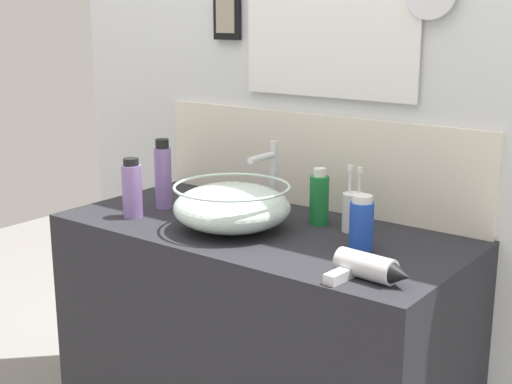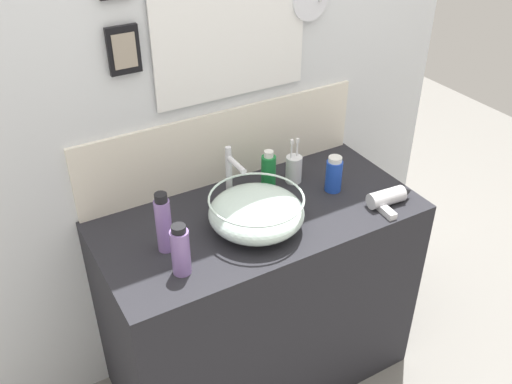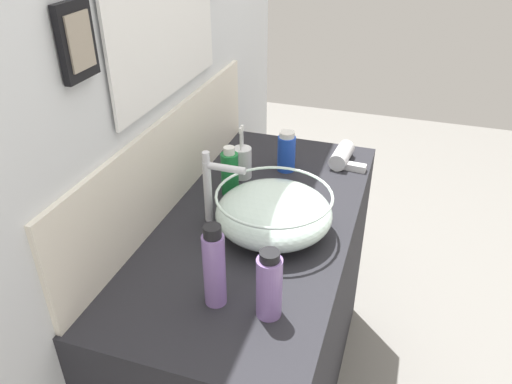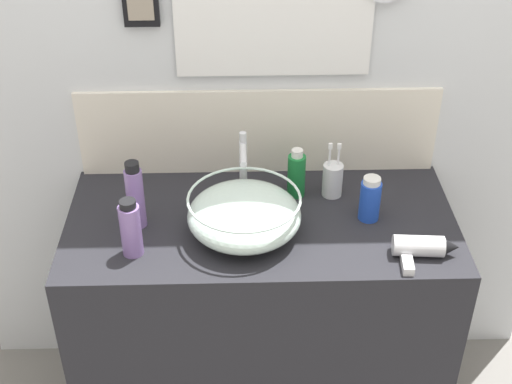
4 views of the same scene
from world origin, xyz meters
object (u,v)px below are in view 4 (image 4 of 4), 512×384
at_px(faucet, 243,162).
at_px(soap_dispenser, 135,196).
at_px(toothbrush_cup, 333,179).
at_px(shampoo_bottle, 296,174).
at_px(lotion_bottle, 370,199).
at_px(hair_drier, 423,248).
at_px(glass_bowl_sink, 244,215).
at_px(spray_bottle, 131,229).

xyz_separation_m(faucet, soap_dispenser, (-0.31, -0.13, -0.03)).
bearing_deg(faucet, toothbrush_cup, 1.94).
height_order(shampoo_bottle, soap_dispenser, soap_dispenser).
xyz_separation_m(lotion_bottle, shampoo_bottle, (-0.21, 0.13, 0.01)).
bearing_deg(soap_dispenser, hair_drier, -11.68).
bearing_deg(soap_dispenser, toothbrush_cup, 13.48).
distance_m(faucet, shampoo_bottle, 0.17).
bearing_deg(soap_dispenser, glass_bowl_sink, -9.02).
distance_m(toothbrush_cup, shampoo_bottle, 0.11).
relative_size(glass_bowl_sink, hair_drier, 1.75).
xyz_separation_m(glass_bowl_sink, hair_drier, (0.49, -0.12, -0.04)).
height_order(faucet, lotion_bottle, faucet).
xyz_separation_m(hair_drier, soap_dispenser, (-0.80, 0.17, 0.07)).
distance_m(glass_bowl_sink, soap_dispenser, 0.32).
bearing_deg(soap_dispenser, shampoo_bottle, 16.71).
relative_size(faucet, spray_bottle, 1.26).
bearing_deg(spray_bottle, toothbrush_cup, 24.74).
xyz_separation_m(faucet, spray_bottle, (-0.31, -0.26, -0.04)).
bearing_deg(hair_drier, spray_bottle, 177.42).
bearing_deg(toothbrush_cup, lotion_bottle, -53.32).
distance_m(faucet, soap_dispenser, 0.34).
height_order(faucet, soap_dispenser, faucet).
height_order(glass_bowl_sink, shampoo_bottle, shampoo_bottle).
relative_size(glass_bowl_sink, lotion_bottle, 2.30).
relative_size(hair_drier, lotion_bottle, 1.31).
relative_size(faucet, hair_drier, 1.19).
distance_m(toothbrush_cup, soap_dispenser, 0.61).
height_order(toothbrush_cup, soap_dispenser, soap_dispenser).
distance_m(hair_drier, lotion_bottle, 0.22).
bearing_deg(hair_drier, toothbrush_cup, 125.14).
bearing_deg(faucet, spray_bottle, -140.04).
distance_m(glass_bowl_sink, spray_bottle, 0.32).
relative_size(lotion_bottle, soap_dispenser, 0.66).
bearing_deg(toothbrush_cup, shampoo_bottle, 179.07).
xyz_separation_m(hair_drier, spray_bottle, (-0.80, 0.04, 0.06)).
height_order(faucet, toothbrush_cup, faucet).
relative_size(toothbrush_cup, soap_dispenser, 0.86).
distance_m(toothbrush_cup, lotion_bottle, 0.16).
distance_m(hair_drier, toothbrush_cup, 0.38).
bearing_deg(glass_bowl_sink, hair_drier, -13.35).
bearing_deg(glass_bowl_sink, shampoo_bottle, 49.65).
relative_size(hair_drier, soap_dispenser, 0.87).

